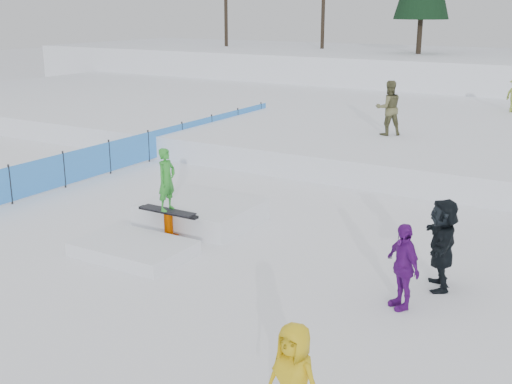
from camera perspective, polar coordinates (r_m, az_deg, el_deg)
The scene contains 9 objects.
ground at distance 13.51m, azimuth -6.20°, elevation -6.22°, with size 120.00×120.00×0.00m, color white.
snow_berm at distance 40.84m, azimuth 20.17°, elevation 9.69°, with size 60.00×14.00×2.40m, color white.
snow_midrise at distance 27.43m, azimuth 14.26°, elevation 5.76°, with size 50.00×18.00×0.80m, color white.
safety_fence at distance 22.20m, azimuth -9.53°, elevation 4.06°, with size 0.05×16.00×1.10m.
walker_olive at distance 22.83m, azimuth 11.70°, elevation 7.33°, with size 0.92×0.72×1.89m, color brown.
spectator_purple at distance 11.52m, azimuth 12.91°, elevation -6.43°, with size 0.92×0.38×1.56m, color #5D137E.
spectator_yellow at distance 8.11m, azimuth 3.37°, elevation -16.44°, with size 0.74×0.48×1.52m, color gold.
spectator_dark at distance 12.44m, azimuth 16.21°, elevation -4.45°, with size 1.63×0.52×1.76m, color black.
jib_rail_feature at distance 15.22m, azimuth -6.44°, elevation -2.40°, with size 2.60×4.40×2.11m.
Camera 1 is at (7.59, -9.93, 5.13)m, focal length 45.00 mm.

